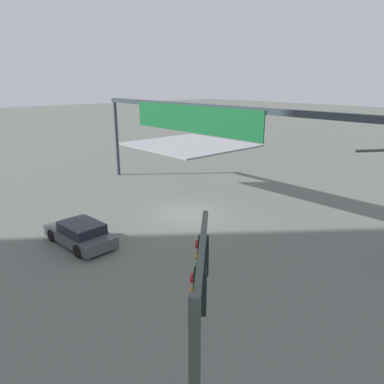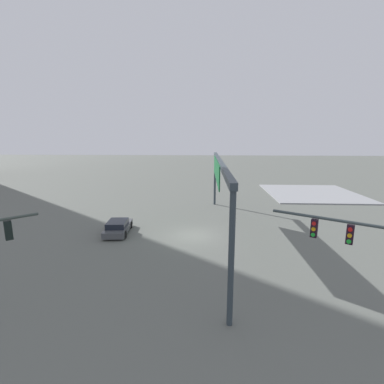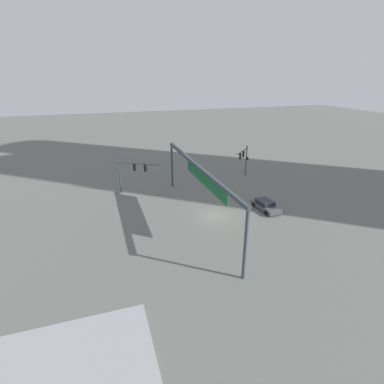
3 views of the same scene
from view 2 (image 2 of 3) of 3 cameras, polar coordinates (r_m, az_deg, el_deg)
The scene contains 5 objects.
ground_plane at distance 24.58m, azimuth 0.34°, elevation -9.07°, with size 222.38×222.38×0.00m, color #5D615A.
sidewalk_corner at distance 46.19m, azimuth 23.76°, elevation -0.23°, with size 14.15×13.44×0.15m, color #929497.
traffic_signal_opposite_side at distance 15.36m, azimuth 31.96°, elevation -9.33°, with size 3.43×5.34×5.29m.
overhead_sign_gantry at distance 23.70m, azimuth 5.59°, elevation 4.32°, with size 23.73×0.43×6.72m.
sedan_car_approaching at distance 25.87m, azimuth -15.20°, elevation -7.07°, with size 4.41×2.21×1.21m.
Camera 2 is at (-23.02, -1.04, 8.57)m, focal length 25.52 mm.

